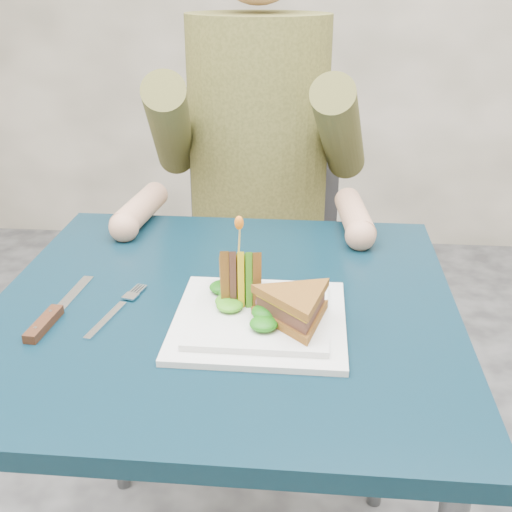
# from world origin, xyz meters

# --- Properties ---
(table) EXTENTS (0.75, 0.75, 0.73)m
(table) POSITION_xyz_m (0.00, 0.00, 0.65)
(table) COLOR black
(table) RESTS_ON ground
(chair) EXTENTS (0.42, 0.40, 0.93)m
(chair) POSITION_xyz_m (0.00, 0.72, 0.54)
(chair) COLOR #47474C
(chair) RESTS_ON ground
(diner) EXTENTS (0.54, 0.59, 0.74)m
(diner) POSITION_xyz_m (-0.00, 0.61, 0.91)
(diner) COLOR brown
(diner) RESTS_ON chair
(plate) EXTENTS (0.26, 0.26, 0.02)m
(plate) POSITION_xyz_m (0.06, -0.07, 0.74)
(plate) COLOR white
(plate) RESTS_ON table
(sandwich_flat) EXTENTS (0.20, 0.20, 0.05)m
(sandwich_flat) POSITION_xyz_m (0.12, -0.09, 0.78)
(sandwich_flat) COLOR brown
(sandwich_flat) RESTS_ON plate
(sandwich_upright) EXTENTS (0.09, 0.14, 0.14)m
(sandwich_upright) POSITION_xyz_m (0.03, -0.02, 0.78)
(sandwich_upright) COLOR brown
(sandwich_upright) RESTS_ON plate
(fork) EXTENTS (0.05, 0.18, 0.01)m
(fork) POSITION_xyz_m (-0.17, -0.05, 0.73)
(fork) COLOR silver
(fork) RESTS_ON table
(knife) EXTENTS (0.03, 0.22, 0.02)m
(knife) POSITION_xyz_m (-0.26, -0.09, 0.74)
(knife) COLOR silver
(knife) RESTS_ON table
(toothpick) EXTENTS (0.01, 0.01, 0.06)m
(toothpick) POSITION_xyz_m (0.03, -0.02, 0.85)
(toothpick) COLOR tan
(toothpick) RESTS_ON sandwich_upright
(toothpick_frill) EXTENTS (0.01, 0.01, 0.02)m
(toothpick_frill) POSITION_xyz_m (0.03, -0.02, 0.88)
(toothpick_frill) COLOR orange
(toothpick_frill) RESTS_ON sandwich_upright
(lettuce_spill) EXTENTS (0.15, 0.13, 0.02)m
(lettuce_spill) POSITION_xyz_m (0.07, -0.06, 0.76)
(lettuce_spill) COLOR #337A14
(lettuce_spill) RESTS_ON plate
(onion_ring) EXTENTS (0.04, 0.04, 0.02)m
(onion_ring) POSITION_xyz_m (0.08, -0.06, 0.77)
(onion_ring) COLOR #9E4C7A
(onion_ring) RESTS_ON plate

